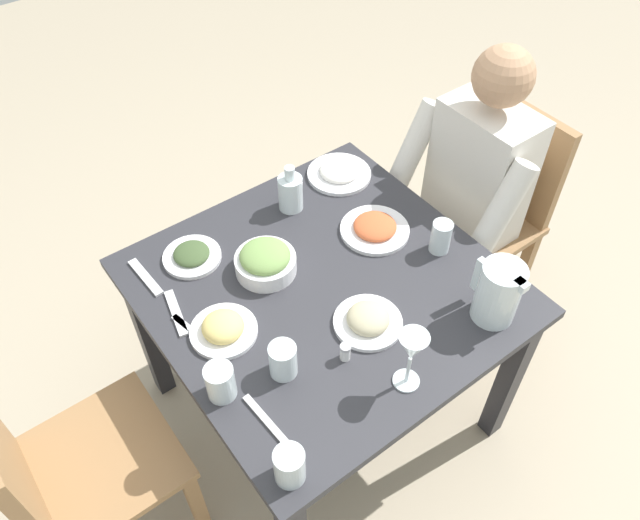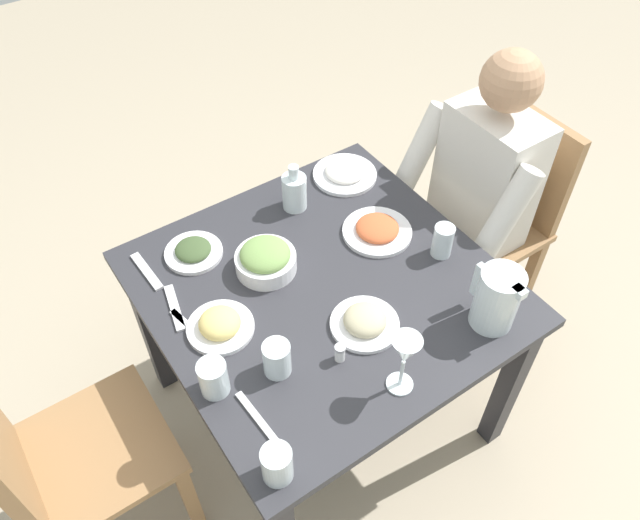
{
  "view_description": "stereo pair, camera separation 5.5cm",
  "coord_description": "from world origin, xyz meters",
  "px_view_note": "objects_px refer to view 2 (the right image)",
  "views": [
    {
      "loc": [
        -0.93,
        0.71,
        2.1
      ],
      "look_at": [
        0.05,
        -0.02,
        0.75
      ],
      "focal_mm": 35.0,
      "sensor_mm": 36.0,
      "label": 1
    },
    {
      "loc": [
        -0.96,
        0.67,
        2.1
      ],
      "look_at": [
        0.05,
        -0.02,
        0.75
      ],
      "focal_mm": 35.0,
      "sensor_mm": 36.0,
      "label": 2
    }
  ],
  "objects_px": {
    "chair_far": "(61,460)",
    "oil_carafe": "(294,193)",
    "diner_near": "(463,202)",
    "dining_table": "(323,307)",
    "plate_yoghurt": "(345,173)",
    "water_glass_center": "(213,378)",
    "plate_fries": "(220,325)",
    "wine_glass": "(405,354)",
    "salad_bowl": "(266,259)",
    "salt_shaker": "(340,353)",
    "water_glass_far_left": "(277,464)",
    "plate_dolmas": "(193,251)",
    "plate_rice_curry": "(377,230)",
    "plate_beans": "(365,322)",
    "water_pitcher": "(497,299)",
    "water_glass_near_right": "(277,359)",
    "water_glass_near_left": "(443,241)",
    "chair_near": "(497,211)"
  },
  "relations": [
    {
      "from": "chair_far",
      "to": "oil_carafe",
      "type": "relative_size",
      "value": 5.43
    },
    {
      "from": "diner_near",
      "to": "oil_carafe",
      "type": "xyz_separation_m",
      "value": [
        0.26,
        0.51,
        0.1
      ]
    },
    {
      "from": "dining_table",
      "to": "plate_yoghurt",
      "type": "distance_m",
      "value": 0.51
    },
    {
      "from": "chair_far",
      "to": "water_glass_center",
      "type": "bearing_deg",
      "value": -111.08
    },
    {
      "from": "plate_fries",
      "to": "wine_glass",
      "type": "xyz_separation_m",
      "value": [
        -0.41,
        -0.29,
        0.12
      ]
    },
    {
      "from": "salad_bowl",
      "to": "salt_shaker",
      "type": "distance_m",
      "value": 0.38
    },
    {
      "from": "plate_fries",
      "to": "water_glass_far_left",
      "type": "height_order",
      "value": "water_glass_far_left"
    },
    {
      "from": "diner_near",
      "to": "dining_table",
      "type": "bearing_deg",
      "value": 96.12
    },
    {
      "from": "plate_dolmas",
      "to": "water_glass_far_left",
      "type": "distance_m",
      "value": 0.75
    },
    {
      "from": "dining_table",
      "to": "plate_rice_curry",
      "type": "bearing_deg",
      "value": -73.02
    },
    {
      "from": "plate_fries",
      "to": "oil_carafe",
      "type": "relative_size",
      "value": 1.13
    },
    {
      "from": "chair_far",
      "to": "water_glass_far_left",
      "type": "xyz_separation_m",
      "value": [
        -0.44,
        -0.42,
        0.25
      ]
    },
    {
      "from": "plate_fries",
      "to": "chair_far",
      "type": "bearing_deg",
      "value": 90.12
    },
    {
      "from": "water_glass_center",
      "to": "wine_glass",
      "type": "bearing_deg",
      "value": -122.85
    },
    {
      "from": "plate_yoghurt",
      "to": "oil_carafe",
      "type": "bearing_deg",
      "value": 97.79
    },
    {
      "from": "salad_bowl",
      "to": "water_glass_far_left",
      "type": "bearing_deg",
      "value": 151.43
    },
    {
      "from": "dining_table",
      "to": "diner_near",
      "type": "relative_size",
      "value": 0.82
    },
    {
      "from": "plate_beans",
      "to": "plate_fries",
      "type": "distance_m",
      "value": 0.4
    },
    {
      "from": "water_pitcher",
      "to": "plate_beans",
      "type": "bearing_deg",
      "value": 58.76
    },
    {
      "from": "water_pitcher",
      "to": "salad_bowl",
      "type": "xyz_separation_m",
      "value": [
        0.52,
        0.41,
        -0.05
      ]
    },
    {
      "from": "chair_far",
      "to": "water_glass_center",
      "type": "height_order",
      "value": "chair_far"
    },
    {
      "from": "plate_fries",
      "to": "salad_bowl",
      "type": "bearing_deg",
      "value": -61.12
    },
    {
      "from": "plate_rice_curry",
      "to": "water_glass_near_right",
      "type": "height_order",
      "value": "water_glass_near_right"
    },
    {
      "from": "plate_fries",
      "to": "water_glass_near_left",
      "type": "distance_m",
      "value": 0.7
    },
    {
      "from": "chair_far",
      "to": "oil_carafe",
      "type": "height_order",
      "value": "chair_far"
    },
    {
      "from": "salad_bowl",
      "to": "plate_beans",
      "type": "xyz_separation_m",
      "value": [
        -0.33,
        -0.11,
        -0.02
      ]
    },
    {
      "from": "plate_yoghurt",
      "to": "plate_rice_curry",
      "type": "height_order",
      "value": "same"
    },
    {
      "from": "water_glass_near_right",
      "to": "water_glass_center",
      "type": "distance_m",
      "value": 0.17
    },
    {
      "from": "salad_bowl",
      "to": "water_glass_center",
      "type": "distance_m",
      "value": 0.42
    },
    {
      "from": "dining_table",
      "to": "salt_shaker",
      "type": "distance_m",
      "value": 0.29
    },
    {
      "from": "plate_yoghurt",
      "to": "salt_shaker",
      "type": "relative_size",
      "value": 4.07
    },
    {
      "from": "salad_bowl",
      "to": "water_glass_center",
      "type": "bearing_deg",
      "value": 131.34
    },
    {
      "from": "water_glass_far_left",
      "to": "diner_near",
      "type": "bearing_deg",
      "value": -65.24
    },
    {
      "from": "water_glass_near_right",
      "to": "water_glass_far_left",
      "type": "bearing_deg",
      "value": 148.4
    },
    {
      "from": "plate_fries",
      "to": "water_glass_near_right",
      "type": "xyz_separation_m",
      "value": [
        -0.2,
        -0.06,
        0.03
      ]
    },
    {
      "from": "plate_beans",
      "to": "water_glass_near_right",
      "type": "height_order",
      "value": "water_glass_near_right"
    },
    {
      "from": "chair_near",
      "to": "water_glass_near_left",
      "type": "height_order",
      "value": "chair_near"
    },
    {
      "from": "chair_far",
      "to": "plate_beans",
      "type": "height_order",
      "value": "chair_far"
    },
    {
      "from": "plate_dolmas",
      "to": "water_glass_far_left",
      "type": "height_order",
      "value": "water_glass_far_left"
    },
    {
      "from": "water_pitcher",
      "to": "chair_near",
      "type": "bearing_deg",
      "value": -50.31
    },
    {
      "from": "water_pitcher",
      "to": "water_glass_near_right",
      "type": "xyz_separation_m",
      "value": [
        0.2,
        0.57,
        -0.05
      ]
    },
    {
      "from": "plate_fries",
      "to": "wine_glass",
      "type": "distance_m",
      "value": 0.52
    },
    {
      "from": "dining_table",
      "to": "wine_glass",
      "type": "distance_m",
      "value": 0.46
    },
    {
      "from": "diner_near",
      "to": "water_glass_near_right",
      "type": "xyz_separation_m",
      "value": [
        -0.24,
        0.89,
        0.1
      ]
    },
    {
      "from": "water_pitcher",
      "to": "plate_yoghurt",
      "type": "distance_m",
      "value": 0.73
    },
    {
      "from": "plate_dolmas",
      "to": "water_glass_center",
      "type": "relative_size",
      "value": 1.71
    },
    {
      "from": "water_glass_near_right",
      "to": "plate_yoghurt",
      "type": "bearing_deg",
      "value": -48.37
    },
    {
      "from": "water_glass_center",
      "to": "chair_far",
      "type": "bearing_deg",
      "value": 68.92
    },
    {
      "from": "plate_beans",
      "to": "salt_shaker",
      "type": "bearing_deg",
      "value": 112.37
    },
    {
      "from": "water_glass_far_left",
      "to": "salt_shaker",
      "type": "distance_m",
      "value": 0.35
    }
  ]
}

